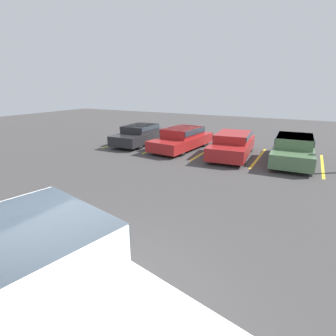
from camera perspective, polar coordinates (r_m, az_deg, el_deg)
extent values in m
plane|color=#423F3F|center=(5.16, -19.19, -27.01)|extent=(60.00, 60.00, 0.00)
cube|color=yellow|center=(17.71, -9.59, 5.68)|extent=(0.12, 4.34, 0.01)
cube|color=yellow|center=(16.14, -1.43, 4.78)|extent=(0.12, 4.34, 0.01)
cube|color=yellow|center=(14.96, 8.21, 3.59)|extent=(0.12, 4.34, 0.01)
cube|color=yellow|center=(14.28, 19.09, 2.13)|extent=(0.12, 4.34, 0.01)
cube|color=yellow|center=(14.15, 30.58, 0.50)|extent=(0.12, 4.34, 0.01)
cube|color=white|center=(4.20, -25.52, -25.93)|extent=(5.91, 3.10, 0.99)
cube|color=white|center=(3.95, -28.85, -14.93)|extent=(2.36, 2.19, 0.61)
cube|color=#2D3842|center=(3.88, -29.15, -13.19)|extent=(2.33, 2.24, 0.34)
cylinder|color=black|center=(5.89, -25.05, -16.11)|extent=(0.93, 0.51, 0.88)
cylinder|color=#ADADB2|center=(5.89, -25.05, -16.11)|extent=(0.55, 0.44, 0.48)
cube|color=#232326|center=(16.80, -6.15, 6.84)|extent=(1.90, 4.39, 0.59)
cube|color=#232326|center=(16.79, -6.05, 8.57)|extent=(1.60, 2.31, 0.42)
cube|color=#2D3842|center=(16.78, -6.06, 8.85)|extent=(1.67, 2.26, 0.25)
cylinder|color=black|center=(15.41, -6.27, 5.33)|extent=(0.26, 0.68, 0.67)
cylinder|color=#ADADB2|center=(15.41, -6.27, 5.33)|extent=(0.25, 0.38, 0.37)
cylinder|color=black|center=(16.21, -10.67, 5.74)|extent=(0.26, 0.68, 0.67)
cylinder|color=#ADADB2|center=(16.21, -10.67, 5.74)|extent=(0.25, 0.38, 0.37)
cylinder|color=black|center=(17.54, -1.93, 6.90)|extent=(0.26, 0.68, 0.67)
cylinder|color=#ADADB2|center=(17.54, -1.93, 6.90)|extent=(0.25, 0.38, 0.37)
cylinder|color=black|center=(18.25, -6.02, 7.23)|extent=(0.26, 0.68, 0.67)
cylinder|color=#ADADB2|center=(18.25, -6.02, 7.23)|extent=(0.25, 0.38, 0.37)
cube|color=maroon|center=(15.35, 3.07, 5.82)|extent=(2.24, 4.79, 0.57)
cube|color=maroon|center=(15.33, 3.28, 7.83)|extent=(1.82, 2.55, 0.50)
cube|color=#2D3842|center=(15.32, 3.29, 8.20)|extent=(1.89, 2.51, 0.30)
cylinder|color=black|center=(13.86, 3.04, 3.92)|extent=(0.26, 0.63, 0.61)
cylinder|color=#ADADB2|center=(13.86, 3.04, 3.92)|extent=(0.24, 0.35, 0.34)
cylinder|color=black|center=(14.70, -2.30, 4.72)|extent=(0.26, 0.63, 0.61)
cylinder|color=#ADADB2|center=(14.70, -2.30, 4.72)|extent=(0.24, 0.35, 0.34)
cylinder|color=black|center=(16.18, 7.93, 5.75)|extent=(0.26, 0.63, 0.61)
cylinder|color=#ADADB2|center=(16.18, 7.93, 5.75)|extent=(0.24, 0.35, 0.34)
cylinder|color=black|center=(16.91, 3.07, 6.39)|extent=(0.26, 0.63, 0.61)
cylinder|color=#ADADB2|center=(16.91, 3.07, 6.39)|extent=(0.24, 0.35, 0.34)
cube|color=maroon|center=(14.19, 13.80, 4.51)|extent=(2.18, 4.69, 0.63)
cube|color=maroon|center=(14.17, 14.01, 6.64)|extent=(1.78, 2.50, 0.42)
cube|color=#2D3842|center=(14.16, 14.04, 6.97)|extent=(1.84, 2.45, 0.25)
cylinder|color=black|center=(12.85, 16.11, 2.22)|extent=(0.27, 0.65, 0.63)
cylinder|color=#ADADB2|center=(12.85, 16.11, 2.22)|extent=(0.25, 0.37, 0.35)
cylinder|color=black|center=(13.12, 9.40, 2.98)|extent=(0.27, 0.65, 0.63)
cylinder|color=#ADADB2|center=(13.12, 9.40, 2.98)|extent=(0.25, 0.37, 0.35)
cylinder|color=black|center=(15.41, 17.45, 4.56)|extent=(0.27, 0.65, 0.63)
cylinder|color=#ADADB2|center=(15.41, 17.45, 4.56)|extent=(0.25, 0.37, 0.35)
cylinder|color=black|center=(15.63, 11.80, 5.17)|extent=(0.27, 0.65, 0.63)
cylinder|color=#ADADB2|center=(15.63, 11.80, 5.17)|extent=(0.25, 0.37, 0.35)
cube|color=#4C6B47|center=(13.98, 25.52, 3.11)|extent=(1.93, 4.61, 0.62)
cube|color=#4C6B47|center=(13.96, 25.82, 5.38)|extent=(1.64, 2.42, 0.48)
cube|color=#2D3842|center=(13.95, 25.87, 5.77)|extent=(1.71, 2.38, 0.29)
cylinder|color=black|center=(12.76, 28.58, 0.64)|extent=(0.26, 0.64, 0.63)
cylinder|color=#ADADB2|center=(12.76, 28.58, 0.64)|extent=(0.26, 0.35, 0.35)
cylinder|color=black|center=(12.76, 21.91, 1.52)|extent=(0.26, 0.64, 0.63)
cylinder|color=#ADADB2|center=(12.76, 21.91, 1.52)|extent=(0.26, 0.35, 0.35)
cylinder|color=black|center=(15.33, 28.36, 3.18)|extent=(0.26, 0.64, 0.63)
cylinder|color=#ADADB2|center=(15.33, 28.36, 3.18)|extent=(0.26, 0.35, 0.35)
cylinder|color=black|center=(15.33, 22.80, 3.92)|extent=(0.26, 0.64, 0.63)
cylinder|color=#ADADB2|center=(15.33, 22.80, 3.92)|extent=(0.26, 0.35, 0.35)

